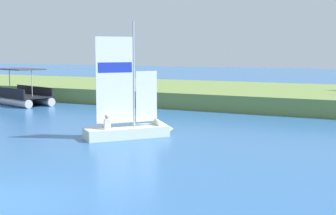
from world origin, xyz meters
name	(u,v)px	position (x,y,z in m)	size (l,w,h in m)	color
ground_plane	(1,202)	(0.00, 0.00, 0.00)	(200.00, 200.00, 0.00)	#2D609E
shore_bank	(268,96)	(0.00, 26.90, 0.55)	(80.00, 13.67, 1.10)	olive
sailboat	(138,127)	(-1.66, 10.04, 0.44)	(3.70, 4.11, 5.62)	silver
pontoon_boat	(21,95)	(-16.10, 17.66, 0.67)	(5.89, 3.93, 2.66)	#B2B2B7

